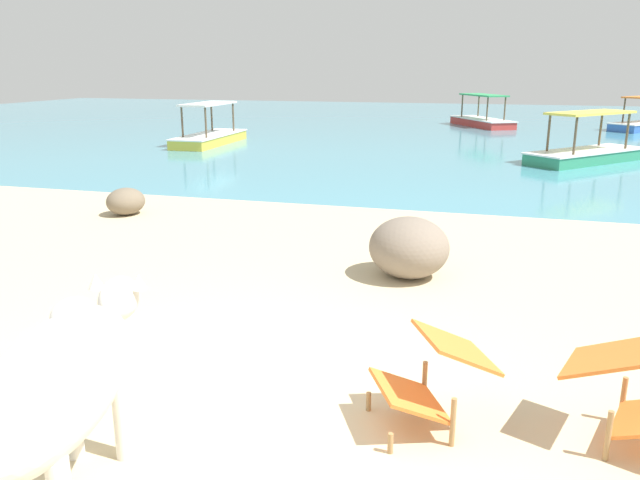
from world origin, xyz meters
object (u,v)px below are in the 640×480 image
(cow, at_px, (63,379))
(boat_green, at_px, (586,152))
(deck_chair_near, at_px, (629,389))
(boat_red, at_px, (482,120))
(deck_chair_far, at_px, (432,374))
(boat_yellow, at_px, (210,135))

(cow, relative_size, boat_green, 0.57)
(deck_chair_near, height_order, boat_red, boat_red)
(deck_chair_far, distance_m, boat_green, 13.79)
(boat_red, bearing_deg, deck_chair_near, 154.00)
(cow, bearing_deg, boat_green, -30.36)
(boat_yellow, bearing_deg, boat_red, 135.67)
(boat_green, bearing_deg, boat_red, -121.74)
(boat_yellow, height_order, boat_red, same)
(deck_chair_far, xyz_separation_m, boat_green, (2.55, 13.55, -0.13))
(deck_chair_far, bearing_deg, boat_yellow, -86.43)
(boat_yellow, xyz_separation_m, boat_green, (11.06, -0.97, 0.00))
(cow, distance_m, boat_yellow, 17.16)
(boat_green, relative_size, boat_red, 0.93)
(deck_chair_near, xyz_separation_m, boat_green, (1.33, 13.43, -0.13))
(deck_chair_far, bearing_deg, boat_red, -115.94)
(boat_red, bearing_deg, cow, 146.55)
(cow, distance_m, deck_chair_near, 3.42)
(deck_chair_near, xyz_separation_m, boat_yellow, (-9.74, 14.40, -0.13))
(cow, height_order, boat_green, boat_green)
(cow, relative_size, deck_chair_far, 2.17)
(cow, bearing_deg, boat_red, -17.31)
(cow, relative_size, boat_red, 0.53)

